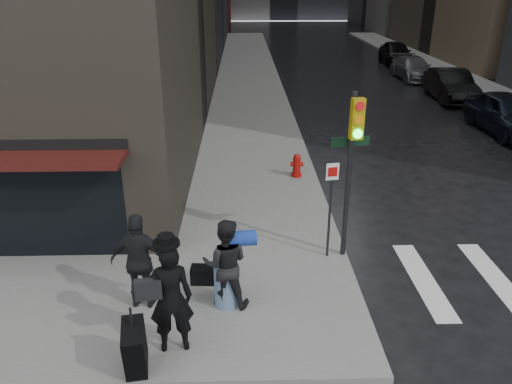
# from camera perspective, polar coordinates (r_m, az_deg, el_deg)

# --- Properties ---
(ground) EXTENTS (140.00, 140.00, 0.00)m
(ground) POSITION_cam_1_polar(r_m,az_deg,el_deg) (10.09, 0.91, -13.40)
(ground) COLOR black
(ground) RESTS_ON ground
(sidewalk_left) EXTENTS (4.00, 50.00, 0.15)m
(sidewalk_left) POSITION_cam_1_polar(r_m,az_deg,el_deg) (35.58, -0.96, 13.68)
(sidewalk_left) COLOR slate
(sidewalk_left) RESTS_ON ground
(sidewalk_right) EXTENTS (3.00, 50.00, 0.15)m
(sidewalk_right) POSITION_cam_1_polar(r_m,az_deg,el_deg) (38.19, 20.31, 12.95)
(sidewalk_right) COLOR slate
(sidewalk_right) RESTS_ON ground
(man_overcoat) EXTENTS (1.16, 1.28, 2.23)m
(man_overcoat) POSITION_cam_1_polar(r_m,az_deg,el_deg) (8.49, -10.57, -12.75)
(man_overcoat) COLOR black
(man_overcoat) RESTS_ON ground
(man_jeans) EXTENTS (1.30, 0.74, 1.82)m
(man_jeans) POSITION_cam_1_polar(r_m,az_deg,el_deg) (9.53, -3.55, -8.15)
(man_jeans) COLOR black
(man_jeans) RESTS_ON ground
(man_greycoat) EXTENTS (1.18, 0.59, 1.94)m
(man_greycoat) POSITION_cam_1_polar(r_m,az_deg,el_deg) (9.70, -13.09, -7.75)
(man_greycoat) COLOR black
(man_greycoat) RESTS_ON ground
(traffic_light) EXTENTS (0.93, 0.50, 3.77)m
(traffic_light) POSITION_cam_1_polar(r_m,az_deg,el_deg) (10.71, 10.72, 4.12)
(traffic_light) COLOR black
(traffic_light) RESTS_ON ground
(fire_hydrant) EXTENTS (0.42, 0.33, 0.75)m
(fire_hydrant) POSITION_cam_1_polar(r_m,az_deg,el_deg) (15.99, 4.67, 2.95)
(fire_hydrant) COLOR #A10E09
(fire_hydrant) RESTS_ON ground
(parked_car_1) EXTENTS (2.04, 4.93, 1.67)m
(parked_car_1) POSITION_cam_1_polar(r_m,az_deg,el_deg) (23.41, 26.76, 8.01)
(parked_car_1) COLOR black
(parked_car_1) RESTS_ON ground
(parked_car_2) EXTENTS (1.99, 4.95, 1.60)m
(parked_car_2) POSITION_cam_1_polar(r_m,az_deg,el_deg) (28.80, 21.37, 11.29)
(parked_car_2) COLOR black
(parked_car_2) RESTS_ON ground
(parked_car_3) EXTENTS (2.04, 4.79, 1.38)m
(parked_car_3) POSITION_cam_1_polar(r_m,az_deg,el_deg) (34.42, 17.49, 13.36)
(parked_car_3) COLOR #525358
(parked_car_3) RESTS_ON ground
(parked_car_4) EXTENTS (2.26, 4.96, 1.65)m
(parked_car_4) POSITION_cam_1_polar(r_m,az_deg,el_deg) (40.33, 15.68, 15.08)
(parked_car_4) COLOR black
(parked_car_4) RESTS_ON ground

